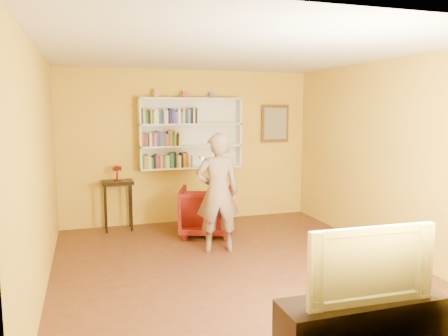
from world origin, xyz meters
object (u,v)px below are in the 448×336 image
Objects in this scene: bookshelf at (190,133)px; person at (218,193)px; console_table at (118,189)px; armchair at (206,211)px; ruby_lustre at (117,170)px; television at (364,261)px; tv_cabinet at (361,328)px.

person is (-0.01, -1.71, -0.75)m from bookshelf.
console_table is 2.02m from person.
armchair is at bearing -86.73° from bookshelf.
ruby_lustre is at bearing 129.81° from console_table.
ruby_lustre is at bearing -9.85° from armchair.
person reaches higher than armchair.
bookshelf is 2.15× the size of console_table.
person is 2.97m from television.
tv_cabinet is (0.27, -3.78, -0.14)m from armchair.
bookshelf reaches higher than ruby_lustre.
television is at bearing -70.36° from console_table.
person is at bearing 98.53° from television.
bookshelf reaches higher than armchair.
console_table is 4.80m from tv_cabinet.
ruby_lustre is at bearing 111.74° from television.
console_table is at bearing -43.40° from person.
bookshelf is at bearing -83.15° from person.
ruby_lustre is 1.65m from armchair.
tv_cabinet is at bearing 112.70° from armchair.
person is 3.02m from tv_cabinet.
ruby_lustre is 4.78m from television.
console_table reaches higher than armchair.
tv_cabinet is at bearing -86.07° from bookshelf.
ruby_lustre is 2.02m from person.
tv_cabinet is (1.61, -4.50, -0.44)m from console_table.
armchair is at bearing 94.08° from tv_cabinet.
ruby_lustre is at bearing -43.40° from person.
person reaches higher than tv_cabinet.
console_table is at bearing 109.64° from tv_cabinet.
television reaches higher than armchair.
bookshelf is 2.10× the size of armchair.
person is (1.27, -1.55, -0.17)m from ruby_lustre.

